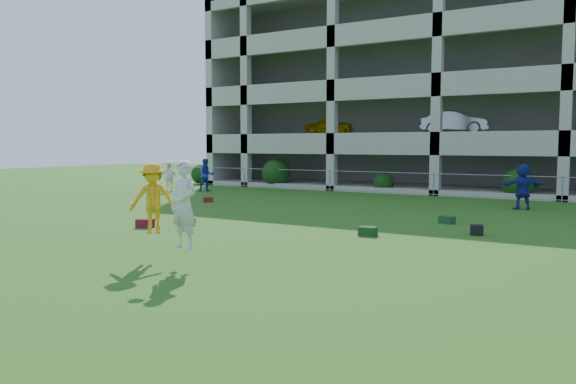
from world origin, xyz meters
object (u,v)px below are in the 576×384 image
Objects in this scene: crate_d at (477,230)px; bystander_a at (206,175)px; bystander_b at (169,177)px; bystander_d at (523,186)px; parking_garage at (475,92)px; frisbee_contest at (164,201)px.

bystander_a is at bearing 154.58° from crate_d.
bystander_a is 2.09m from bystander_b.
bystander_d is 14.65m from parking_garage.
frisbee_contest is (13.01, -14.07, 0.58)m from bystander_b.
bystander_d is at bearing -12.18° from bystander_b.
bystander_a is at bearing 126.53° from frisbee_contest.
bystander_d reaches higher than bystander_b.
parking_garage reaches higher than bystander_b.
bystander_b is at bearing 165.60° from bystander_a.
crate_d is (-0.10, -7.68, -0.79)m from bystander_d.
bystander_b is at bearing 132.76° from frisbee_contest.
parking_garage is at bearing 30.52° from bystander_b.
crate_d is 21.88m from parking_garage.
frisbee_contest reaches higher than bystander_b.
parking_garage is (-4.81, 20.52, 5.86)m from crate_d.
bystander_d is 0.06× the size of parking_garage.
crate_d is at bearing -35.55° from bystander_b.
parking_garage reaches higher than bystander_d.
bystander_b is 4.68× the size of crate_d.
bystander_d is at bearing -69.07° from parking_garage.
frisbee_contest reaches higher than crate_d.
bystander_a reaches higher than crate_d.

